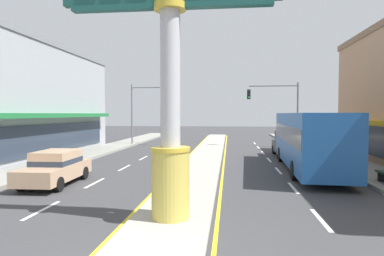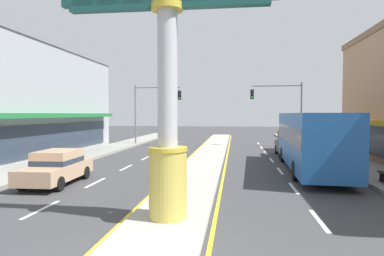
{
  "view_description": "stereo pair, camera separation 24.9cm",
  "coord_description": "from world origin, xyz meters",
  "px_view_note": "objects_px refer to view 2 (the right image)",
  "views": [
    {
      "loc": [
        1.71,
        -5.54,
        3.22
      ],
      "look_at": [
        0.1,
        8.84,
        2.6
      ],
      "focal_mm": 31.14,
      "sensor_mm": 36.0,
      "label": 1
    },
    {
      "loc": [
        1.96,
        -5.51,
        3.22
      ],
      "look_at": [
        0.1,
        8.84,
        2.6
      ],
      "focal_mm": 31.14,
      "sensor_mm": 36.0,
      "label": 2
    }
  ],
  "objects_px": {
    "suv_far_right_lane": "(291,143)",
    "traffic_light_right_side": "(282,103)",
    "traffic_light_left_side": "(152,104)",
    "storefront_left": "(11,100)",
    "district_sign": "(167,83)",
    "sedan_near_right_lane": "(57,167)",
    "bus_near_left_lane": "(310,138)"
  },
  "relations": [
    {
      "from": "storefront_left",
      "to": "traffic_light_right_side",
      "type": "relative_size",
      "value": 3.0
    },
    {
      "from": "traffic_light_left_side",
      "to": "suv_far_right_lane",
      "type": "height_order",
      "value": "traffic_light_left_side"
    },
    {
      "from": "traffic_light_left_side",
      "to": "district_sign",
      "type": "bearing_deg",
      "value": -74.73
    },
    {
      "from": "district_sign",
      "to": "sedan_near_right_lane",
      "type": "distance_m",
      "value": 8.42
    },
    {
      "from": "traffic_light_left_side",
      "to": "traffic_light_right_side",
      "type": "xyz_separation_m",
      "value": [
        12.85,
        -0.53,
        0.0
      ]
    },
    {
      "from": "traffic_light_right_side",
      "to": "suv_far_right_lane",
      "type": "relative_size",
      "value": 1.34
    },
    {
      "from": "storefront_left",
      "to": "traffic_light_right_side",
      "type": "height_order",
      "value": "storefront_left"
    },
    {
      "from": "storefront_left",
      "to": "traffic_light_right_side",
      "type": "xyz_separation_m",
      "value": [
        21.24,
        9.37,
        0.02
      ]
    },
    {
      "from": "storefront_left",
      "to": "suv_far_right_lane",
      "type": "xyz_separation_m",
      "value": [
        20.95,
        2.59,
        -3.24
      ]
    },
    {
      "from": "traffic_light_left_side",
      "to": "bus_near_left_lane",
      "type": "bearing_deg",
      "value": -47.66
    },
    {
      "from": "district_sign",
      "to": "storefront_left",
      "type": "distance_m",
      "value": 20.13
    },
    {
      "from": "storefront_left",
      "to": "sedan_near_right_lane",
      "type": "relative_size",
      "value": 4.26
    },
    {
      "from": "suv_far_right_lane",
      "to": "traffic_light_right_side",
      "type": "bearing_deg",
      "value": 87.58
    },
    {
      "from": "traffic_light_left_side",
      "to": "traffic_light_right_side",
      "type": "height_order",
      "value": "same"
    },
    {
      "from": "district_sign",
      "to": "sedan_near_right_lane",
      "type": "height_order",
      "value": "district_sign"
    },
    {
      "from": "traffic_light_left_side",
      "to": "suv_far_right_lane",
      "type": "relative_size",
      "value": 1.34
    },
    {
      "from": "traffic_light_left_side",
      "to": "suv_far_right_lane",
      "type": "distance_m",
      "value": 14.9
    },
    {
      "from": "storefront_left",
      "to": "sedan_near_right_lane",
      "type": "xyz_separation_m",
      "value": [
        8.67,
        -8.94,
        -3.44
      ]
    },
    {
      "from": "storefront_left",
      "to": "sedan_near_right_lane",
      "type": "height_order",
      "value": "storefront_left"
    },
    {
      "from": "traffic_light_left_side",
      "to": "bus_near_left_lane",
      "type": "height_order",
      "value": "traffic_light_left_side"
    },
    {
      "from": "district_sign",
      "to": "sedan_near_right_lane",
      "type": "xyz_separation_m",
      "value": [
        -6.14,
        4.69,
        -3.34
      ]
    },
    {
      "from": "storefront_left",
      "to": "traffic_light_left_side",
      "type": "height_order",
      "value": "storefront_left"
    },
    {
      "from": "traffic_light_left_side",
      "to": "storefront_left",
      "type": "bearing_deg",
      "value": -130.26
    },
    {
      "from": "district_sign",
      "to": "storefront_left",
      "type": "relative_size",
      "value": 0.41
    },
    {
      "from": "district_sign",
      "to": "sedan_near_right_lane",
      "type": "relative_size",
      "value": 1.74
    },
    {
      "from": "district_sign",
      "to": "traffic_light_left_side",
      "type": "xyz_separation_m",
      "value": [
        -6.43,
        23.53,
        0.12
      ]
    },
    {
      "from": "district_sign",
      "to": "traffic_light_right_side",
      "type": "xyz_separation_m",
      "value": [
        6.43,
        23.0,
        0.12
      ]
    },
    {
      "from": "traffic_light_left_side",
      "to": "traffic_light_right_side",
      "type": "relative_size",
      "value": 1.0
    },
    {
      "from": "district_sign",
      "to": "traffic_light_right_side",
      "type": "bearing_deg",
      "value": 74.39
    },
    {
      "from": "storefront_left",
      "to": "traffic_light_right_side",
      "type": "bearing_deg",
      "value": 23.8
    },
    {
      "from": "district_sign",
      "to": "traffic_light_right_side",
      "type": "distance_m",
      "value": 23.88
    },
    {
      "from": "storefront_left",
      "to": "traffic_light_right_side",
      "type": "distance_m",
      "value": 23.21
    }
  ]
}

